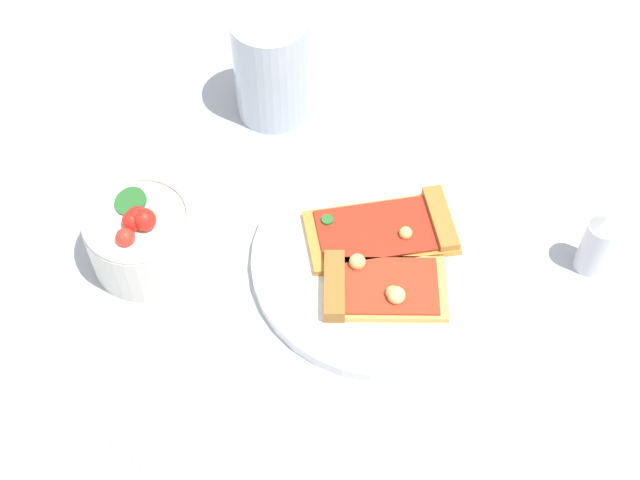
% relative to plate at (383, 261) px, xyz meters
% --- Properties ---
extents(ground_plane, '(2.40, 2.40, 0.00)m').
position_rel_plate_xyz_m(ground_plane, '(0.02, 0.03, -0.01)').
color(ground_plane, '#B2B7BC').
rests_on(ground_plane, ground).
extents(plate, '(0.26, 0.26, 0.01)m').
position_rel_plate_xyz_m(plate, '(0.00, 0.00, 0.00)').
color(plate, white).
rests_on(plate, ground_plane).
extents(pizza_slice_near, '(0.16, 0.16, 0.02)m').
position_rel_plate_xyz_m(pizza_slice_near, '(0.01, -0.03, 0.01)').
color(pizza_slice_near, gold).
rests_on(pizza_slice_near, plate).
extents(pizza_slice_far, '(0.14, 0.12, 0.02)m').
position_rel_plate_xyz_m(pizza_slice_far, '(-0.01, 0.04, 0.01)').
color(pizza_slice_far, '#E5B256').
rests_on(pizza_slice_far, plate).
extents(salad_bowl, '(0.11, 0.11, 0.09)m').
position_rel_plate_xyz_m(salad_bowl, '(0.21, 0.11, 0.03)').
color(salad_bowl, white).
rests_on(salad_bowl, ground_plane).
extents(soda_glass, '(0.08, 0.08, 0.13)m').
position_rel_plate_xyz_m(soda_glass, '(0.21, -0.13, 0.05)').
color(soda_glass, silver).
rests_on(soda_glass, ground_plane).
extents(paper_napkin, '(0.14, 0.13, 0.00)m').
position_rel_plate_xyz_m(paper_napkin, '(0.06, 0.24, -0.01)').
color(paper_napkin, white).
rests_on(paper_napkin, ground_plane).
extents(pepper_shaker, '(0.03, 0.03, 0.08)m').
position_rel_plate_xyz_m(pepper_shaker, '(-0.18, -0.10, 0.03)').
color(pepper_shaker, silver).
rests_on(pepper_shaker, ground_plane).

